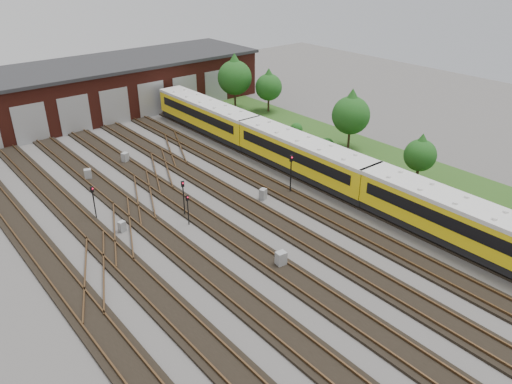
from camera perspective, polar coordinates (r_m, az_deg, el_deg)
ground at (r=36.65m, az=3.46°, el=-6.63°), size 120.00×120.00×0.00m
track_network at (r=36.85m, az=2.65°, el=-6.20°), size 30.40×70.00×0.33m
maintenance_shed at (r=67.80m, az=-20.41°, el=10.59°), size 51.00×12.50×6.35m
grass_verge at (r=55.24m, az=10.99°, el=4.85°), size 8.00×55.00×0.05m
metro_train at (r=47.43m, az=5.32°, el=4.18°), size 2.99×48.26×3.36m
signal_mast_0 at (r=39.26m, az=-7.81°, el=-1.60°), size 0.22×0.21×2.58m
signal_mast_1 at (r=41.64m, az=-18.09°, el=-0.71°), size 0.28×0.27×2.91m
signal_mast_2 at (r=40.36m, az=-8.30°, el=-0.25°), size 0.26×0.24×3.16m
signal_mast_3 at (r=43.70m, az=4.02°, el=2.61°), size 0.31×0.30×3.65m
relay_cabinet_0 at (r=39.97m, az=-15.06°, el=-3.82°), size 0.59×0.52×0.86m
relay_cabinet_1 at (r=49.49m, az=-18.64°, el=1.90°), size 0.79×0.73×1.06m
relay_cabinet_2 at (r=34.63m, az=2.87°, el=-7.68°), size 0.74×0.64×1.13m
relay_cabinet_3 at (r=52.31m, az=-14.72°, el=3.80°), size 0.81×0.76×1.08m
relay_cabinet_4 at (r=43.29m, az=0.81°, el=-0.25°), size 0.73×0.67×0.99m
tree_0 at (r=66.85m, az=-2.46°, el=13.37°), size 4.48×4.48×7.42m
tree_1 at (r=65.96m, az=1.46°, el=12.24°), size 3.46×3.46×5.74m
tree_2 at (r=53.86m, az=10.83°, el=9.11°), size 4.02×4.02×6.66m
tree_3 at (r=47.65m, az=18.31°, el=4.41°), size 2.94×2.94×4.88m
bush_0 at (r=53.96m, az=8.09°, el=5.49°), size 1.69×1.69×1.69m
bush_1 at (r=58.94m, az=4.64°, el=7.39°), size 1.46×1.46×1.46m
bush_2 at (r=72.74m, az=-3.60°, el=11.07°), size 1.24×1.24×1.24m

